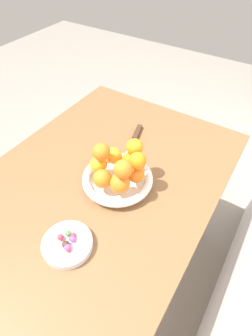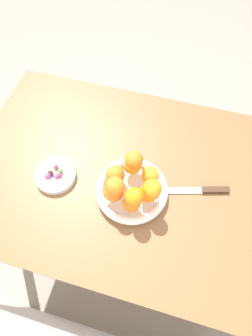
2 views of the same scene
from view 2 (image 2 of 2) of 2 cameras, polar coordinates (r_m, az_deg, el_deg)
The scene contains 23 objects.
ground_plane at distance 1.60m, azimuth -0.34°, elevation -13.33°, with size 6.00×6.00×0.00m, color gray.
dining_table at distance 0.99m, azimuth -0.54°, elevation -3.45°, with size 1.10×0.76×0.74m.
fruit_bowl at distance 0.86m, azimuth 1.22°, elevation -4.83°, with size 0.24×0.24×0.04m.
candy_dish at distance 0.93m, azimuth -15.12°, elevation -1.45°, with size 0.14×0.14×0.02m, color silver.
orange_0 at distance 0.83m, azimuth -2.33°, elevation -1.48°, with size 0.06×0.06×0.06m, color orange.
orange_1 at distance 0.80m, azimuth -2.42°, elevation -5.26°, with size 0.06×0.06×0.06m, color orange.
orange_2 at distance 0.79m, azimuth 1.23°, elevation -7.66°, with size 0.06×0.06×0.06m, color orange.
orange_3 at distance 0.80m, azimuth 4.89°, elevation -5.42°, with size 0.06×0.06×0.06m, color orange.
orange_4 at distance 0.83m, azimuth 5.28°, elevation -1.52°, with size 0.06×0.06×0.06m, color orange.
orange_5 at distance 0.84m, azimuth 1.34°, elevation 0.27°, with size 0.06×0.06×0.06m, color orange.
orange_6 at distance 0.79m, azimuth 1.70°, elevation 1.74°, with size 0.06×0.06×0.06m, color orange.
orange_7 at distance 0.74m, azimuth 1.69°, elevation -6.28°, with size 0.06×0.06×0.06m, color orange.
orange_8 at distance 0.75m, azimuth 5.74°, elevation -4.43°, with size 0.06×0.06×0.06m, color orange.
orange_9 at distance 0.74m, azimuth -2.44°, elevation -3.97°, with size 0.06×0.06×0.06m, color orange.
candy_ball_0 at distance 0.90m, azimuth -14.85°, elevation -1.44°, with size 0.01×0.01×0.01m, color #8C4C99.
candy_ball_1 at distance 0.91m, azimuth -16.84°, elevation -1.82°, with size 0.01×0.01×0.01m, color #C6384C.
candy_ball_2 at distance 0.90m, azimuth -14.15°, elevation -1.52°, with size 0.01×0.01×0.01m, color #C6384C.
candy_ball_3 at distance 0.92m, azimuth -15.01°, elevation 0.24°, with size 0.02×0.02×0.02m, color #C6384C.
candy_ball_4 at distance 0.91m, azimuth -16.60°, elevation -1.51°, with size 0.02×0.02×0.02m, color #8C4C99.
candy_ball_5 at distance 0.91m, azimuth -16.17°, elevation -1.06°, with size 0.02×0.02×0.02m, color #472819.
candy_ball_6 at distance 0.91m, azimuth -14.07°, elevation -0.61°, with size 0.02×0.02×0.02m, color #4C9947.
candy_ball_7 at distance 0.90m, azimuth -14.96°, elevation -1.71°, with size 0.02×0.02×0.02m, color #8C4C99.
knife at distance 0.91m, azimuth 15.20°, elevation -4.71°, with size 0.26×0.09×0.01m.
Camera 2 is at (-0.12, 0.40, 1.55)m, focal length 28.00 mm.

